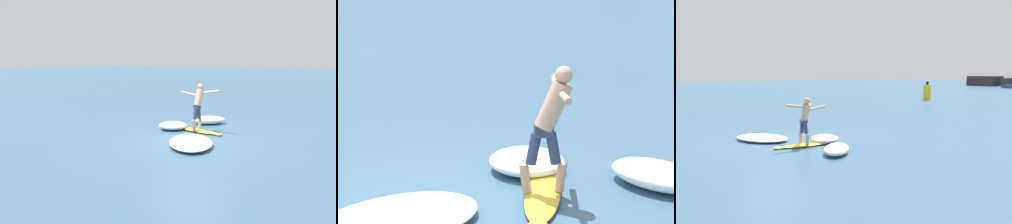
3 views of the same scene
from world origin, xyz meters
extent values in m
plane|color=#3B627F|center=(0.00, 0.00, 0.00)|extent=(200.00, 200.00, 0.00)
ellipsoid|color=yellow|center=(1.43, 0.49, 0.05)|extent=(0.83, 2.08, 0.10)
ellipsoid|color=#2D2D33|center=(1.43, 0.49, 0.05)|extent=(0.85, 2.10, 0.04)
cone|color=black|center=(1.57, 1.31, -0.06)|extent=(0.06, 0.06, 0.14)
cone|color=black|center=(1.41, 1.19, -0.06)|extent=(0.06, 0.06, 0.14)
cone|color=black|center=(1.68, 1.14, -0.06)|extent=(0.06, 0.06, 0.14)
cylinder|color=tan|center=(1.68, 0.49, 0.30)|extent=(0.18, 0.13, 0.42)
cylinder|color=navy|center=(1.56, 0.49, 0.73)|extent=(0.23, 0.15, 0.46)
cylinder|color=tan|center=(1.18, 0.49, 0.30)|extent=(0.18, 0.13, 0.42)
cylinder|color=navy|center=(1.29, 0.49, 0.73)|extent=(0.23, 0.15, 0.46)
cube|color=navy|center=(1.43, 0.49, 0.99)|extent=(0.26, 0.20, 0.16)
cylinder|color=tan|center=(1.56, 0.49, 1.34)|extent=(0.52, 0.28, 0.72)
sphere|color=tan|center=(1.69, 0.49, 1.76)|extent=(0.24, 0.24, 0.24)
cylinder|color=tan|center=(1.65, 0.98, 1.46)|extent=(0.13, 0.71, 0.21)
cylinder|color=tan|center=(1.65, 0.00, 1.59)|extent=(0.11, 0.71, 0.20)
ellipsoid|color=white|center=(3.12, 0.80, 0.17)|extent=(1.66, 1.65, 0.34)
ellipsoid|color=white|center=(-0.56, -0.36, 0.11)|extent=(2.73, 2.41, 0.22)
ellipsoid|color=white|center=(1.29, 1.50, 0.16)|extent=(1.57, 1.55, 0.31)
camera|label=1|loc=(-9.75, -5.53, 2.83)|focal=35.00mm
camera|label=2|loc=(0.32, -9.71, 4.41)|focal=85.00mm
camera|label=3|loc=(12.10, -5.56, 2.77)|focal=35.00mm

